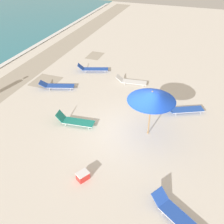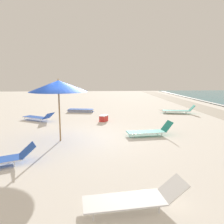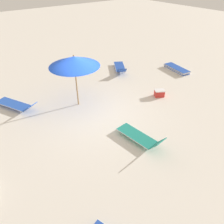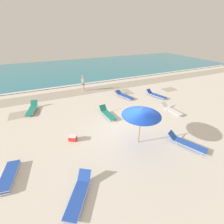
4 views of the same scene
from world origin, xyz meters
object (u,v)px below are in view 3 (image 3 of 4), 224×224
Objects in this scene: sun_lounger_near_water_left at (120,67)px; sun_lounger_mid_beach_pair_a at (141,137)px; cooler_box at (159,93)px; lounger_stack at (177,69)px; sun_lounger_near_water_right at (17,105)px; beach_umbrella at (74,61)px.

sun_lounger_mid_beach_pair_a reaches higher than sun_lounger_near_water_left.
sun_lounger_near_water_left reaches higher than cooler_box.
cooler_box is (0.49, 3.88, -0.03)m from sun_lounger_near_water_left.
lounger_stack is 3.68m from sun_lounger_near_water_left.
cooler_box is at bearing 126.29° from sun_lounger_near_water_right.
sun_lounger_mid_beach_pair_a is (-3.08, 5.33, 0.01)m from sun_lounger_near_water_right.
sun_lounger_near_water_right is (2.53, -1.46, -2.01)m from beach_umbrella.
sun_lounger_mid_beach_pair_a is (-0.55, 3.87, -2.00)m from beach_umbrella.
cooler_box is (-3.24, -1.99, -0.03)m from sun_lounger_mid_beach_pair_a.
sun_lounger_near_water_left is at bearing -154.89° from beach_umbrella.
cooler_box is at bearing -154.78° from sun_lounger_mid_beach_pair_a.
beach_umbrella reaches higher than lounger_stack.
beach_umbrella is 1.08× the size of sun_lounger_near_water_right.
sun_lounger_mid_beach_pair_a reaches higher than cooler_box.
beach_umbrella is 7.47m from lounger_stack.
beach_umbrella is 1.22× the size of sun_lounger_mid_beach_pair_a.
beach_umbrella is at bearing -88.37° from sun_lounger_mid_beach_pair_a.
sun_lounger_mid_beach_pair_a is at bearing 94.14° from sun_lounger_near_water_right.
sun_lounger_near_water_right reaches higher than lounger_stack.
sun_lounger_near_water_left is at bearing -128.85° from sun_lounger_mid_beach_pair_a.
cooler_box reaches higher than lounger_stack.
sun_lounger_near_water_right is 1.13× the size of sun_lounger_mid_beach_pair_a.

